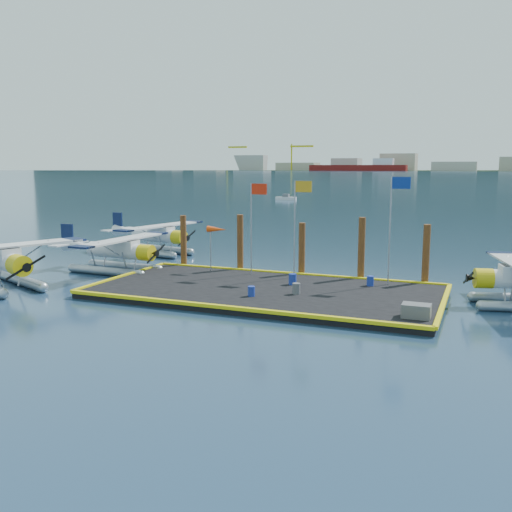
{
  "coord_description": "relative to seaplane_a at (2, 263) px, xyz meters",
  "views": [
    {
      "loc": [
        11.85,
        -30.63,
        7.53
      ],
      "look_at": [
        -1.42,
        2.0,
        1.95
      ],
      "focal_mm": 40.0,
      "sensor_mm": 36.0,
      "label": 1
    }
  ],
  "objects": [
    {
      "name": "drum_2",
      "position": [
        17.89,
        3.67,
        -0.88
      ],
      "size": [
        0.44,
        0.44,
        0.63
      ],
      "primitive_type": "cylinder",
      "color": "#505155",
      "rests_on": "dock"
    },
    {
      "name": "seaplane_a",
      "position": [
        0.0,
        0.0,
        0.0
      ],
      "size": [
        9.51,
        10.03,
        3.65
      ],
      "rotation": [
        0.0,
        0.0,
        -1.97
      ],
      "color": "#949CA2",
      "rests_on": "ground"
    },
    {
      "name": "piling_0",
      "position": [
        7.25,
        9.84,
        0.41
      ],
      "size": [
        0.44,
        0.44,
        4.0
      ],
      "primitive_type": "cylinder",
      "color": "#432513",
      "rests_on": "ground"
    },
    {
      "name": "dock",
      "position": [
        15.75,
        4.44,
        -1.39
      ],
      "size": [
        20.0,
        10.0,
        0.4
      ],
      "primitive_type": "cube",
      "color": "black",
      "rests_on": "ground"
    },
    {
      "name": "drum_5",
      "position": [
        16.87,
        6.08,
        -0.86
      ],
      "size": [
        0.47,
        0.47,
        0.66
      ],
      "primitive_type": "cylinder",
      "color": "navy",
      "rests_on": "dock"
    },
    {
      "name": "drum_4",
      "position": [
        21.31,
        7.51,
        -0.89
      ],
      "size": [
        0.42,
        0.42,
        0.59
      ],
      "primitive_type": "cylinder",
      "color": "navy",
      "rests_on": "dock"
    },
    {
      "name": "flagpole_red",
      "position": [
        13.45,
        8.24,
        2.81
      ],
      "size": [
        1.14,
        0.08,
        6.0
      ],
      "color": "gray",
      "rests_on": "dock"
    },
    {
      "name": "piling_1",
      "position": [
        11.75,
        9.84,
        0.51
      ],
      "size": [
        0.44,
        0.44,
        4.2
      ],
      "primitive_type": "cylinder",
      "color": "#432513",
      "rests_on": "ground"
    },
    {
      "name": "seaplane_c",
      "position": [
        1.57,
        15.45,
        -0.11
      ],
      "size": [
        8.83,
        9.63,
        3.41
      ],
      "rotation": [
        0.0,
        0.0,
        -1.76
      ],
      "color": "#949CA2",
      "rests_on": "ground"
    },
    {
      "name": "flagpole_blue",
      "position": [
        22.44,
        8.24,
        3.1
      ],
      "size": [
        1.14,
        0.08,
        6.5
      ],
      "color": "gray",
      "rests_on": "dock"
    },
    {
      "name": "piling_3",
      "position": [
        20.25,
        9.84,
        0.56
      ],
      "size": [
        0.44,
        0.44,
        4.3
      ],
      "primitive_type": "cylinder",
      "color": "#432513",
      "rests_on": "ground"
    },
    {
      "name": "crate",
      "position": [
        24.75,
        1.01,
        -0.86
      ],
      "size": [
        1.33,
        0.89,
        0.67
      ],
      "primitive_type": "cube",
      "color": "#505155",
      "rests_on": "dock"
    },
    {
      "name": "ground",
      "position": [
        15.75,
        4.44,
        -1.59
      ],
      "size": [
        4000.0,
        4000.0,
        0.0
      ],
      "primitive_type": "plane",
      "color": "navy",
      "rests_on": "ground"
    },
    {
      "name": "flagpole_yellow",
      "position": [
        16.45,
        8.24,
        2.92
      ],
      "size": [
        1.14,
        0.08,
        6.2
      ],
      "color": "gray",
      "rests_on": "dock"
    },
    {
      "name": "piling_4",
      "position": [
        24.25,
        9.84,
        0.41
      ],
      "size": [
        0.44,
        0.44,
        4.0
      ],
      "primitive_type": "cylinder",
      "color": "#432513",
      "rests_on": "ground"
    },
    {
      "name": "seaplane_b",
      "position": [
        3.58,
        7.06,
        -0.15
      ],
      "size": [
        8.43,
        9.29,
        3.31
      ],
      "rotation": [
        0.0,
        0.0,
        -1.62
      ],
      "color": "#949CA2",
      "rests_on": "ground"
    },
    {
      "name": "drum_1",
      "position": [
        15.75,
        2.24,
        -0.91
      ],
      "size": [
        0.4,
        0.4,
        0.56
      ],
      "primitive_type": "cylinder",
      "color": "navy",
      "rests_on": "dock"
    },
    {
      "name": "piling_2",
      "position": [
        16.25,
        9.84,
        0.31
      ],
      "size": [
        0.44,
        0.44,
        3.8
      ],
      "primitive_type": "cylinder",
      "color": "#432513",
      "rests_on": "ground"
    },
    {
      "name": "windsock",
      "position": [
        10.72,
        8.24,
        1.64
      ],
      "size": [
        1.4,
        0.44,
        3.12
      ],
      "color": "gray",
      "rests_on": "dock"
    },
    {
      "name": "dock_bumpers",
      "position": [
        15.75,
        4.44,
        -1.1
      ],
      "size": [
        20.25,
        10.25,
        0.18
      ],
      "primitive_type": null,
      "color": "#D2C30C",
      "rests_on": "dock"
    }
  ]
}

